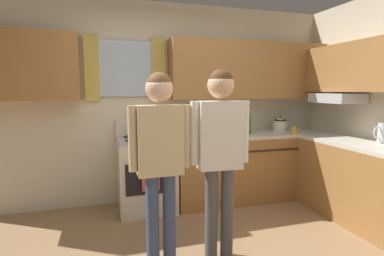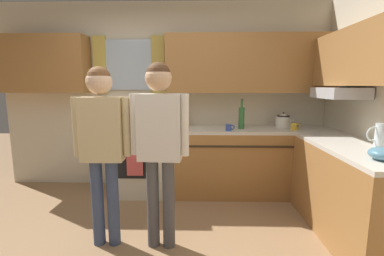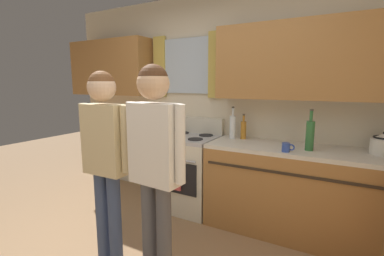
% 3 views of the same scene
% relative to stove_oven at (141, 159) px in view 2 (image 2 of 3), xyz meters
% --- Properties ---
extents(back_wall_unit, '(4.60, 0.42, 2.60)m').
position_rel_stove_oven_xyz_m(back_wall_unit, '(0.33, 0.27, 1.02)').
color(back_wall_unit, beige).
rests_on(back_wall_unit, ground).
extents(kitchen_counter_run, '(2.22, 2.14, 0.90)m').
position_rel_stove_oven_xyz_m(kitchen_counter_run, '(1.79, -0.44, -0.02)').
color(kitchen_counter_run, '#9E6B38').
rests_on(kitchen_counter_run, ground).
extents(stove_oven, '(0.68, 0.67, 1.10)m').
position_rel_stove_oven_xyz_m(stove_oven, '(0.00, 0.00, 0.00)').
color(stove_oven, beige).
rests_on(stove_oven, ground).
extents(bottle_wine_green, '(0.08, 0.08, 0.39)m').
position_rel_stove_oven_xyz_m(bottle_wine_green, '(1.35, -0.06, 0.58)').
color(bottle_wine_green, '#2D6633').
rests_on(bottle_wine_green, kitchen_counter_run).
extents(bottle_tall_clear, '(0.07, 0.07, 0.37)m').
position_rel_stove_oven_xyz_m(bottle_tall_clear, '(0.51, 0.13, 0.57)').
color(bottle_tall_clear, silver).
rests_on(bottle_tall_clear, kitchen_counter_run).
extents(bottle_oil_amber, '(0.06, 0.06, 0.29)m').
position_rel_stove_oven_xyz_m(bottle_oil_amber, '(0.63, 0.16, 0.54)').
color(bottle_oil_amber, '#B27223').
rests_on(bottle_oil_amber, kitchen_counter_run).
extents(mug_mustard_yellow, '(0.12, 0.08, 0.09)m').
position_rel_stove_oven_xyz_m(mug_mustard_yellow, '(2.01, -0.15, 0.48)').
color(mug_mustard_yellow, gold).
rests_on(mug_mustard_yellow, kitchen_counter_run).
extents(mug_cobalt_blue, '(0.11, 0.07, 0.08)m').
position_rel_stove_oven_xyz_m(mug_cobalt_blue, '(1.17, -0.22, 0.48)').
color(mug_cobalt_blue, '#2D479E').
rests_on(mug_cobalt_blue, kitchen_counter_run).
extents(stovetop_kettle, '(0.27, 0.20, 0.21)m').
position_rel_stove_oven_xyz_m(stovetop_kettle, '(1.94, 0.09, 0.53)').
color(stovetop_kettle, silver).
rests_on(stovetop_kettle, kitchen_counter_run).
extents(water_pitcher, '(0.19, 0.11, 0.22)m').
position_rel_stove_oven_xyz_m(water_pitcher, '(2.47, -1.08, 0.54)').
color(water_pitcher, silver).
rests_on(water_pitcher, kitchen_counter_run).
extents(mixing_bowl, '(0.22, 0.22, 0.10)m').
position_rel_stove_oven_xyz_m(mixing_bowl, '(2.21, -1.54, 0.48)').
color(mixing_bowl, teal).
rests_on(mixing_bowl, kitchen_counter_run).
extents(adult_left, '(0.50, 0.22, 1.62)m').
position_rel_stove_oven_xyz_m(adult_left, '(-0.06, -1.26, 0.56)').
color(adult_left, '#38476B').
rests_on(adult_left, ground).
extents(adult_in_plaid, '(0.51, 0.22, 1.66)m').
position_rel_stove_oven_xyz_m(adult_in_plaid, '(0.45, -1.28, 0.58)').
color(adult_in_plaid, '#4C4C51').
rests_on(adult_in_plaid, ground).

